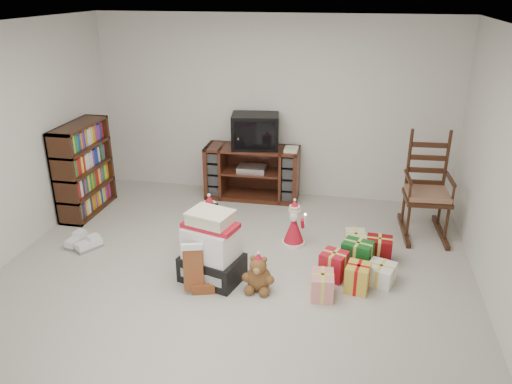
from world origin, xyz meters
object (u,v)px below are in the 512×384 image
Objects in this scene: gift_pile at (212,251)px; gift_cluster at (355,263)px; bookshelf at (84,170)px; santa_figurine at (294,227)px; rocking_chair at (426,198)px; sneaker_pair at (83,243)px; red_suitcase at (209,234)px; crt_television at (255,131)px; teddy_bear at (259,275)px; tv_stand at (252,173)px; mrs_claus_figurine at (210,227)px.

gift_pile reaches higher than gift_cluster.
santa_figurine is (2.84, -0.37, -0.36)m from bookshelf.
rocking_chair is 4.12m from sneaker_pair.
red_suitcase is (-0.17, 0.49, -0.07)m from gift_pile.
crt_television reaches higher than santa_figurine.
santa_figurine reaches higher than sneaker_pair.
rocking_chair is 2.65m from red_suitcase.
crt_television reaches higher than red_suitcase.
bookshelf is 1.17m from sneaker_pair.
santa_figurine is (0.21, 1.02, 0.05)m from teddy_bear.
red_suitcase is at bearing -22.53° from bookshelf.
bookshelf is at bearing 179.78° from rocking_chair.
tv_stand is at bearing 161.04° from rocking_chair.
rocking_chair is 2.39m from crt_television.
rocking_chair is at bearing -16.31° from tv_stand.
santa_figurine is (0.72, 0.92, -0.11)m from gift_pile.
sneaker_pair is 3.12m from gift_cluster.
red_suitcase is at bearing -105.03° from crt_television.
mrs_claus_figurine is at bearing -163.29° from rocking_chair.
rocking_chair reaches higher than teddy_bear.
mrs_claus_figurine is 0.56× the size of gift_cluster.
rocking_chair is at bearing 3.75° from bookshelf.
rocking_chair is 1.11× the size of gift_cluster.
sneaker_pair is at bearing 174.40° from red_suitcase.
red_suitcase reaches higher than gift_cluster.
bookshelf is 4.37m from rocking_chair.
santa_figurine is at bearing 142.79° from gift_cluster.
sneaker_pair is (0.44, -0.95, -0.53)m from bookshelf.
gift_cluster is at bearing -51.96° from tv_stand.
red_suitcase is 0.17m from mrs_claus_figurine.
red_suitcase is 1.58× the size of teddy_bear.
bookshelf reaches higher than teddy_bear.
tv_stand is at bearing 23.44° from bookshelf.
mrs_claus_figurine is (-2.45, -0.93, -0.19)m from rocking_chair.
mrs_claus_figurine reaches higher than red_suitcase.
crt_television is at bearing 160.53° from rocking_chair.
bookshelf is 3.70m from gift_cluster.
rocking_chair is at bearing 34.25° from sneaker_pair.
mrs_claus_figurine is at bearing 170.46° from gift_cluster.
rocking_chair reaches higher than gift_pile.
rocking_chair is at bearing 23.45° from santa_figurine.
red_suitcase is at bearing -95.54° from tv_stand.
crt_television reaches higher than tv_stand.
gift_cluster is (1.49, -1.82, -0.24)m from tv_stand.
crt_television reaches higher than gift_cluster.
gift_cluster is at bearing -61.04° from crt_television.
gift_pile reaches higher than mrs_claus_figurine.
tv_stand reaches higher than santa_figurine.
santa_figurine is at bearing -160.52° from rocking_chair.
gift_pile is 0.53m from red_suitcase.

